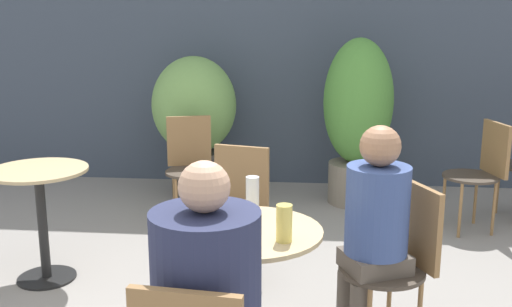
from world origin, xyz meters
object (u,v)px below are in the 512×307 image
object	(u,v)px
bistro_chair_4	(236,202)
bistro_chair_5	(482,166)
cafe_table_far	(41,201)
beer_glass_0	(284,223)
beer_glass_1	(253,196)
beer_glass_2	(204,218)
potted_plant_0	(194,115)
seated_person_1	(374,221)
bistro_chair_1	(399,253)
seated_person_0	(208,300)
potted_plant_1	(358,116)
bistro_chair_3	(191,159)
cafe_table_near	(247,268)

from	to	relation	value
bistro_chair_4	bistro_chair_5	xyz separation A→B (m)	(1.76, 1.08, 0.00)
cafe_table_far	beer_glass_0	size ratio (longest dim) A/B	4.58
cafe_table_far	bistro_chair_4	bearing A→B (deg)	5.12
beer_glass_1	beer_glass_2	distance (m)	0.37
cafe_table_far	potted_plant_0	bearing A→B (deg)	72.30
seated_person_1	potted_plant_0	size ratio (longest dim) A/B	0.89
seated_person_1	beer_glass_2	xyz separation A→B (m)	(-0.74, -0.38, 0.12)
cafe_table_far	beer_glass_2	world-z (taller)	beer_glass_2
bistro_chair_5	cafe_table_far	bearing A→B (deg)	-82.84
bistro_chair_1	seated_person_1	bearing A→B (deg)	-90.00
cafe_table_far	seated_person_0	xyz separation A→B (m)	(1.33, -1.56, 0.18)
bistro_chair_4	potted_plant_1	size ratio (longest dim) A/B	0.58
bistro_chair_3	seated_person_0	world-z (taller)	seated_person_0
bistro_chair_4	bistro_chair_5	size ratio (longest dim) A/B	1.00
beer_glass_2	potted_plant_1	size ratio (longest dim) A/B	0.13
cafe_table_far	bistro_chair_4	world-z (taller)	bistro_chair_4
bistro_chair_4	beer_glass_0	distance (m)	1.25
bistro_chair_5	seated_person_1	xyz separation A→B (m)	(-1.00, -1.86, 0.18)
cafe_table_near	potted_plant_1	bearing A→B (deg)	76.39
beer_glass_0	beer_glass_2	size ratio (longest dim) A/B	0.86
potted_plant_0	beer_glass_1	bearing A→B (deg)	-73.01
potted_plant_1	bistro_chair_3	bearing A→B (deg)	-155.29
bistro_chair_4	seated_person_1	bearing A→B (deg)	-32.28
cafe_table_far	bistro_chair_5	size ratio (longest dim) A/B	0.85
bistro_chair_5	potted_plant_1	size ratio (longest dim) A/B	0.58
bistro_chair_1	potted_plant_0	world-z (taller)	potted_plant_0
beer_glass_1	bistro_chair_3	bearing A→B (deg)	109.99
cafe_table_near	cafe_table_far	bearing A→B (deg)	146.17
beer_glass_0	beer_glass_1	xyz separation A→B (m)	(-0.16, 0.33, 0.01)
bistro_chair_3	beer_glass_2	size ratio (longest dim) A/B	4.60
bistro_chair_1	bistro_chair_5	distance (m)	2.00
cafe_table_near	beer_glass_0	world-z (taller)	beer_glass_0
cafe_table_far	cafe_table_near	bearing A→B (deg)	-33.83
bistro_chair_1	beer_glass_2	xyz separation A→B (m)	(-0.87, -0.44, 0.30)
cafe_table_near	bistro_chair_3	bearing A→B (deg)	108.11
bistro_chair_3	cafe_table_near	bearing A→B (deg)	-88.68
seated_person_0	cafe_table_far	bearing A→B (deg)	-43.57
seated_person_0	seated_person_1	world-z (taller)	seated_person_0
cafe_table_near	seated_person_0	bearing A→B (deg)	-95.97
bistro_chair_5	seated_person_0	world-z (taller)	seated_person_0
beer_glass_0	potted_plant_0	xyz separation A→B (m)	(-0.96, 2.93, -0.04)
seated_person_0	beer_glass_2	size ratio (longest dim) A/B	6.44
cafe_table_near	bistro_chair_4	xyz separation A→B (m)	(-0.18, 1.04, -0.03)
beer_glass_1	beer_glass_2	world-z (taller)	beer_glass_2
bistro_chair_4	seated_person_0	bearing A→B (deg)	-72.21
bistro_chair_1	beer_glass_1	distance (m)	0.77
bistro_chair_1	bistro_chair_4	size ratio (longest dim) A/B	1.00
bistro_chair_5	beer_glass_0	size ratio (longest dim) A/B	5.37
beer_glass_0	beer_glass_2	distance (m)	0.33
bistro_chair_5	potted_plant_1	xyz separation A→B (m)	(-0.91, 0.62, 0.27)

